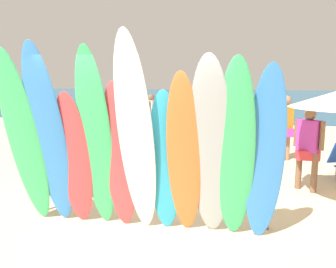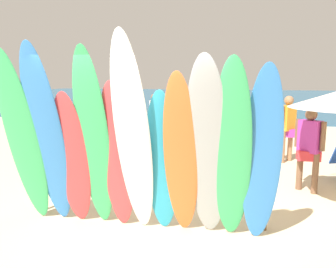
{
  "view_description": "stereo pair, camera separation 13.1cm",
  "coord_description": "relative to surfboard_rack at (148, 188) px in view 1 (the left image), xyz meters",
  "views": [
    {
      "loc": [
        1.3,
        -4.95,
        2.23
      ],
      "look_at": [
        0.0,
        1.56,
        1.11
      ],
      "focal_mm": 36.64,
      "sensor_mm": 36.0,
      "label": 1
    },
    {
      "loc": [
        1.43,
        -4.92,
        2.23
      ],
      "look_at": [
        0.0,
        1.56,
        1.11
      ],
      "focal_mm": 36.64,
      "sensor_mm": 36.0,
      "label": 2
    }
  ],
  "objects": [
    {
      "name": "surfboard_blue_1",
      "position": [
        -1.3,
        -0.6,
        0.83
      ],
      "size": [
        0.54,
        0.83,
        2.7
      ],
      "primitive_type": "ellipsoid",
      "rotation": [
        0.27,
        0.0,
        0.03
      ],
      "color": "#337AD1",
      "rests_on": "ground"
    },
    {
      "name": "surfboard_orange_7",
      "position": [
        0.63,
        -0.52,
        0.64
      ],
      "size": [
        0.48,
        0.72,
        2.31
      ],
      "primitive_type": "ellipsoid",
      "rotation": [
        0.27,
        0.0,
        -0.01
      ],
      "color": "orange",
      "rests_on": "ground"
    },
    {
      "name": "beachgoer_strolling",
      "position": [
        1.76,
        5.69,
        0.35
      ],
      "size": [
        0.5,
        0.36,
        1.51
      ],
      "rotation": [
        0.0,
        0.0,
        3.69
      ],
      "color": "beige",
      "rests_on": "ground"
    },
    {
      "name": "surfboard_blue_10",
      "position": [
        1.69,
        -0.48,
        0.69
      ],
      "size": [
        0.55,
        0.56,
        2.4
      ],
      "primitive_type": "ellipsoid",
      "rotation": [
        0.19,
        0.0,
        0.1
      ],
      "color": "#337AD1",
      "rests_on": "ground"
    },
    {
      "name": "surfboard_teal_6",
      "position": [
        0.35,
        -0.43,
        0.52
      ],
      "size": [
        0.5,
        0.52,
        2.07
      ],
      "primitive_type": "ellipsoid",
      "rotation": [
        0.2,
        0.0,
        0.07
      ],
      "color": "#289EC6",
      "rests_on": "ground"
    },
    {
      "name": "surfboard_green_0",
      "position": [
        -1.68,
        -0.61,
        0.79
      ],
      "size": [
        0.56,
        0.81,
        2.61
      ],
      "primitive_type": "ellipsoid",
      "rotation": [
        0.27,
        0.0,
        -0.04
      ],
      "color": "#38B266",
      "rests_on": "ground"
    },
    {
      "name": "surfboard_green_3",
      "position": [
        -0.62,
        -0.51,
        0.81
      ],
      "size": [
        0.49,
        0.7,
        2.65
      ],
      "primitive_type": "ellipsoid",
      "rotation": [
        0.23,
        0.0,
        0.02
      ],
      "color": "#38B266",
      "rests_on": "ground"
    },
    {
      "name": "surfboard_grey_8",
      "position": [
        0.99,
        -0.55,
        0.74
      ],
      "size": [
        0.61,
        0.83,
        2.51
      ],
      "primitive_type": "ellipsoid",
      "rotation": [
        0.29,
        0.0,
        -0.06
      ],
      "color": "#999EA3",
      "rests_on": "ground"
    },
    {
      "name": "ground",
      "position": [
        0.0,
        14.0,
        -0.51
      ],
      "size": [
        60.0,
        60.0,
        0.0
      ],
      "primitive_type": "plane",
      "color": "beige"
    },
    {
      "name": "beachgoer_photographing",
      "position": [
        0.43,
        7.69,
        0.45
      ],
      "size": [
        0.6,
        0.36,
        1.67
      ],
      "rotation": [
        0.0,
        0.0,
        3.52
      ],
      "color": "#9E704C",
      "rests_on": "ground"
    },
    {
      "name": "distant_boat",
      "position": [
        7.05,
        20.27,
        -0.38
      ],
      "size": [
        3.71,
        0.75,
        0.29
      ],
      "color": "#4C515B",
      "rests_on": "ground"
    },
    {
      "name": "beachgoer_by_water",
      "position": [
        -1.6,
        6.59,
        0.42
      ],
      "size": [
        0.42,
        0.61,
        1.62
      ],
      "rotation": [
        0.0,
        0.0,
        4.62
      ],
      "color": "brown",
      "rests_on": "ground"
    },
    {
      "name": "beachgoer_midbeach",
      "position": [
        2.69,
        1.94,
        0.42
      ],
      "size": [
        0.5,
        0.43,
        1.62
      ],
      "rotation": [
        0.0,
        0.0,
        2.45
      ],
      "color": "brown",
      "rests_on": "ground"
    },
    {
      "name": "ocean_water",
      "position": [
        0.0,
        31.35,
        -0.5
      ],
      "size": [
        60.0,
        40.0,
        0.02
      ],
      "primitive_type": "cube",
      "color": "#235B7F",
      "rests_on": "ground"
    },
    {
      "name": "beachgoer_near_rack",
      "position": [
        2.57,
        4.33,
        0.48
      ],
      "size": [
        0.45,
        0.54,
        1.73
      ],
      "rotation": [
        0.0,
        0.0,
        0.9
      ],
      "color": "#9E704C",
      "rests_on": "ground"
    },
    {
      "name": "surfboard_white_5",
      "position": [
        -0.01,
        -0.61,
        0.89
      ],
      "size": [
        0.57,
        0.86,
        2.82
      ],
      "primitive_type": "ellipsoid",
      "rotation": [
        0.26,
        0.0,
        -0.09
      ],
      "color": "white",
      "rests_on": "ground"
    },
    {
      "name": "surfboard_rack",
      "position": [
        0.0,
        0.0,
        0.0
      ],
      "size": [
        3.7,
        0.07,
        0.63
      ],
      "color": "brown",
      "rests_on": "ground"
    },
    {
      "name": "surfboard_red_4",
      "position": [
        -0.3,
        -0.44,
        0.58
      ],
      "size": [
        0.48,
        0.47,
        2.19
      ],
      "primitive_type": "ellipsoid",
      "rotation": [
        0.18,
        0.0,
        -0.01
      ],
      "color": "#D13D42",
      "rests_on": "ground"
    },
    {
      "name": "surfboard_green_9",
      "position": [
        1.31,
        -0.55,
        0.73
      ],
      "size": [
        0.51,
        0.77,
        2.49
      ],
      "primitive_type": "ellipsoid",
      "rotation": [
        0.27,
        0.0,
        -0.01
      ],
      "color": "#38B266",
      "rests_on": "ground"
    },
    {
      "name": "surfboard_red_2",
      "position": [
        -0.98,
        -0.48,
        0.51
      ],
      "size": [
        0.54,
        0.58,
        2.04
      ],
      "primitive_type": "ellipsoid",
      "rotation": [
        0.24,
        0.0,
        0.07
      ],
      "color": "#D13D42",
      "rests_on": "ground"
    }
  ]
}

